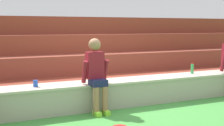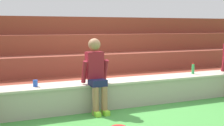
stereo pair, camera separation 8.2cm
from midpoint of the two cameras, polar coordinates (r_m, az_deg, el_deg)
name	(u,v)px [view 2 (the right image)]	position (r m, az deg, el deg)	size (l,w,h in m)	color
ground_plane	(129,108)	(5.95, 3.50, -8.38)	(80.00, 80.00, 0.00)	#428E3D
stone_seating_wall	(122,91)	(6.12, 2.32, -5.32)	(7.65, 0.60, 0.51)	#A8A08E
brick_bleachers	(88,61)	(7.90, -4.11, 0.41)	(10.34, 2.28, 1.81)	maroon
person_left_of_center	(96,73)	(5.53, -2.55, -1.84)	(0.49, 0.53, 1.35)	#996B4C
water_bottle_mid_right	(193,69)	(7.04, 15.18, -1.06)	(0.06, 0.06, 0.24)	green
plastic_cup_middle	(35,83)	(5.53, -13.68, -3.70)	(0.08, 0.08, 0.12)	blue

